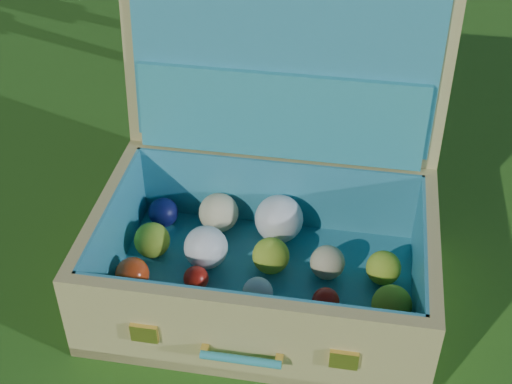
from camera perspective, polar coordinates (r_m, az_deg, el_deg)
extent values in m
plane|color=#215114|center=(1.47, 0.26, -9.91)|extent=(60.00, 60.00, 0.00)
cube|color=tan|center=(1.51, 0.52, -7.79)|extent=(0.78, 0.64, 0.02)
cube|color=tan|center=(1.30, -0.98, -11.69)|extent=(0.65, 0.23, 0.20)
cube|color=tan|center=(1.61, 1.74, -0.19)|extent=(0.65, 0.23, 0.20)
cube|color=tan|center=(1.52, -11.71, -3.83)|extent=(0.15, 0.39, 0.20)
cube|color=tan|center=(1.45, 13.45, -6.66)|extent=(0.15, 0.39, 0.20)
cube|color=teal|center=(1.50, 0.52, -7.37)|extent=(0.72, 0.58, 0.01)
cube|color=teal|center=(1.30, -0.86, -10.82)|extent=(0.60, 0.20, 0.18)
cube|color=teal|center=(1.59, 1.67, -0.19)|extent=(0.60, 0.20, 0.18)
cube|color=teal|center=(1.50, -11.20, -3.55)|extent=(0.13, 0.38, 0.18)
cube|color=teal|center=(1.44, 12.89, -6.25)|extent=(0.13, 0.38, 0.18)
cube|color=tan|center=(1.48, 2.30, 11.05)|extent=(0.67, 0.30, 0.45)
cube|color=teal|center=(1.46, 2.18, 10.74)|extent=(0.61, 0.24, 0.40)
cube|color=teal|center=(1.50, 1.94, 6.10)|extent=(0.59, 0.23, 0.19)
cube|color=#F2C659|center=(1.33, -8.94, -11.12)|extent=(0.05, 0.02, 0.04)
cube|color=#F2C659|center=(1.28, 7.04, -13.20)|extent=(0.05, 0.02, 0.04)
cylinder|color=teal|center=(1.29, -1.24, -13.26)|extent=(0.14, 0.06, 0.02)
cube|color=#F2C659|center=(1.31, -4.14, -12.54)|extent=(0.02, 0.02, 0.01)
cube|color=#F2C659|center=(1.29, 1.86, -13.34)|extent=(0.02, 0.02, 0.01)
sphere|color=#A8C22F|center=(1.43, -11.05, -8.97)|extent=(0.07, 0.07, 0.07)
sphere|color=gold|center=(1.39, -5.24, -9.48)|extent=(0.08, 0.08, 0.08)
sphere|color=#A8C22F|center=(1.36, -0.44, -10.66)|extent=(0.08, 0.08, 0.08)
sphere|color=red|center=(1.37, 5.34, -11.47)|extent=(0.06, 0.06, 0.06)
sphere|color=red|center=(1.36, 10.60, -11.61)|extent=(0.08, 0.08, 0.08)
sphere|color=red|center=(1.49, -9.87, -6.48)|extent=(0.07, 0.07, 0.07)
sphere|color=red|center=(1.47, -4.82, -6.90)|extent=(0.05, 0.05, 0.05)
sphere|color=silver|center=(1.43, 0.13, -8.02)|extent=(0.06, 0.06, 0.06)
sphere|color=red|center=(1.43, 5.60, -8.69)|extent=(0.05, 0.05, 0.05)
sphere|color=#A8C22F|center=(1.42, 10.80, -8.86)|extent=(0.08, 0.08, 0.08)
sphere|color=#A8C22F|center=(1.55, -8.31, -3.84)|extent=(0.08, 0.08, 0.08)
sphere|color=silver|center=(1.51, -4.03, -4.44)|extent=(0.09, 0.09, 0.09)
sphere|color=#A8C22F|center=(1.50, 1.20, -5.12)|extent=(0.08, 0.08, 0.08)
sphere|color=beige|center=(1.49, 5.73, -5.63)|extent=(0.07, 0.07, 0.07)
sphere|color=#A8C22F|center=(1.50, 10.16, -5.99)|extent=(0.07, 0.07, 0.07)
sphere|color=#0E1146|center=(1.63, -7.42, -1.63)|extent=(0.07, 0.07, 0.07)
sphere|color=beige|center=(1.60, -3.01, -1.66)|extent=(0.09, 0.09, 0.09)
sphere|color=silver|center=(1.56, 1.85, -2.16)|extent=(0.11, 0.11, 0.11)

